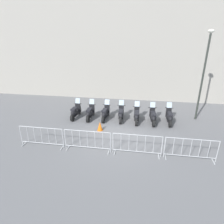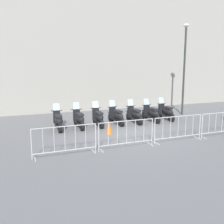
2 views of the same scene
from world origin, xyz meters
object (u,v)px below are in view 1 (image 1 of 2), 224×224
object	(u,v)px
motorcycle_1	(90,113)
motorcycle_3	(121,114)
motorcycle_0	(75,112)
barrier_segment_2	(137,145)
barrier_segment_0	(42,137)
street_lamp	(204,68)
motorcycle_4	(137,116)
motorcycle_6	(169,117)
motorcycle_5	(153,117)
barrier_segment_3	(191,150)
motorcycle_2	(105,113)
traffic_cone	(100,126)
barrier_segment_1	(87,141)

from	to	relation	value
motorcycle_1	motorcycle_3	size ratio (longest dim) A/B	1.00
motorcycle_0	barrier_segment_2	xyz separation A→B (m)	(4.36, -3.61, 0.07)
barrier_segment_0	street_lamp	bearing A→B (deg)	30.51
motorcycle_4	street_lamp	xyz separation A→B (m)	(3.92, 1.19, 2.94)
street_lamp	motorcycle_6	bearing A→B (deg)	-150.77
motorcycle_0	motorcycle_3	size ratio (longest dim) A/B	1.00
motorcycle_4	barrier_segment_2	bearing A→B (deg)	-86.58
motorcycle_5	barrier_segment_3	world-z (taller)	motorcycle_5
motorcycle_1	motorcycle_6	xyz separation A→B (m)	(5.17, 0.20, 0.00)
motorcycle_1	motorcycle_5	bearing A→B (deg)	1.01
motorcycle_4	motorcycle_5	world-z (taller)	same
motorcycle_6	street_lamp	size ratio (longest dim) A/B	0.31
motorcycle_1	motorcycle_2	distance (m)	1.03
motorcycle_6	barrier_segment_2	bearing A→B (deg)	-115.75
street_lamp	traffic_cone	distance (m)	7.28
motorcycle_5	motorcycle_6	bearing A→B (deg)	7.30
barrier_segment_0	traffic_cone	xyz separation A→B (m)	(2.44, 2.22, -0.25)
motorcycle_3	barrier_segment_2	world-z (taller)	motorcycle_3
motorcycle_4	barrier_segment_1	size ratio (longest dim) A/B	0.76
barrier_segment_2	street_lamp	xyz separation A→B (m)	(3.70, 4.86, 2.86)
motorcycle_0	traffic_cone	bearing A→B (deg)	-35.52
motorcycle_3	street_lamp	bearing A→B (deg)	12.56
barrier_segment_2	traffic_cone	size ratio (longest dim) A/B	4.14
motorcycle_1	barrier_segment_3	distance (m)	6.72
motorcycle_2	motorcycle_4	xyz separation A→B (m)	(2.08, -0.02, 0.00)
motorcycle_1	barrier_segment_2	distance (m)	4.92
motorcycle_1	barrier_segment_3	world-z (taller)	motorcycle_1
motorcycle_4	street_lamp	distance (m)	5.04
barrier_segment_1	barrier_segment_3	bearing A→B (deg)	1.18
motorcycle_5	motorcycle_4	bearing A→B (deg)	-178.97
motorcycle_1	barrier_segment_0	bearing A→B (deg)	-110.57
barrier_segment_3	motorcycle_6	bearing A→B (deg)	97.75
barrier_segment_2	street_lamp	world-z (taller)	street_lamp
motorcycle_3	motorcycle_5	xyz separation A→B (m)	(2.07, -0.06, 0.00)
barrier_segment_3	motorcycle_4	bearing A→B (deg)	125.42
motorcycle_2	barrier_segment_2	bearing A→B (deg)	-58.15
barrier_segment_1	traffic_cone	world-z (taller)	barrier_segment_1
street_lamp	motorcycle_4	bearing A→B (deg)	-163.15
barrier_segment_0	traffic_cone	bearing A→B (deg)	42.20
motorcycle_0	barrier_segment_0	distance (m)	3.72
motorcycle_6	barrier_segment_2	world-z (taller)	motorcycle_6
barrier_segment_0	barrier_segment_1	bearing A→B (deg)	1.18
motorcycle_2	barrier_segment_2	size ratio (longest dim) A/B	0.76
barrier_segment_2	barrier_segment_1	bearing A→B (deg)	-178.82
motorcycle_4	barrier_segment_2	size ratio (longest dim) A/B	0.76
barrier_segment_3	street_lamp	size ratio (longest dim) A/B	0.41
motorcycle_0	barrier_segment_3	size ratio (longest dim) A/B	0.76
barrier_segment_3	motorcycle_0	bearing A→B (deg)	152.10
barrier_segment_0	barrier_segment_2	world-z (taller)	same
barrier_segment_1	barrier_segment_2	xyz separation A→B (m)	(2.36, 0.05, 0.00)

